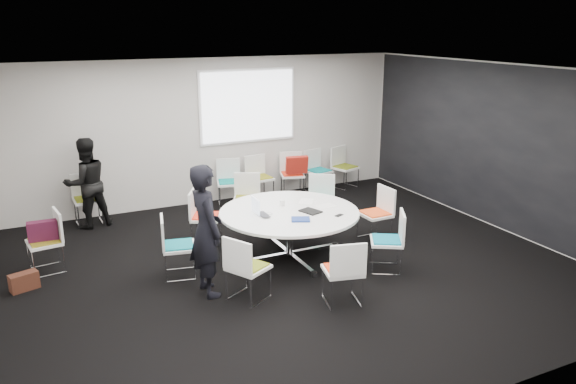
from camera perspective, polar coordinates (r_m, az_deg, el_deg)
name	(u,v)px	position (r m, az deg, el deg)	size (l,w,h in m)	color
room_shell	(294,173)	(7.87, 0.57, 1.93)	(8.08, 7.08, 2.88)	black
conference_table	(289,224)	(8.43, 0.13, -3.26)	(2.09, 2.09, 0.73)	silver
projection_screen	(248,106)	(11.16, -4.06, 8.69)	(1.90, 0.03, 1.35)	white
chair_ring_a	(375,224)	(9.27, 8.86, -3.22)	(0.46, 0.47, 0.88)	silver
chair_ring_b	(320,210)	(9.84, 3.31, -1.85)	(0.63, 0.63, 0.88)	silver
chair_ring_c	(247,209)	(9.92, -4.18, -1.70)	(0.61, 0.60, 0.88)	silver
chair_ring_d	(205,227)	(9.11, -8.39, -3.56)	(0.61, 0.61, 0.88)	silver
chair_ring_e	(179,258)	(8.03, -11.06, -6.57)	(0.53, 0.54, 0.88)	silver
chair_ring_f	(248,280)	(7.26, -4.11, -8.89)	(0.61, 0.62, 0.88)	silver
chair_ring_g	(343,283)	(7.19, 5.58, -9.22)	(0.55, 0.54, 0.88)	silver
chair_ring_h	(387,252)	(8.19, 10.01, -6.04)	(0.62, 0.62, 0.88)	silver
chair_back_a	(230,191)	(11.00, -5.96, 0.11)	(0.56, 0.56, 0.88)	silver
chair_back_b	(260,186)	(11.26, -2.90, 0.59)	(0.50, 0.49, 0.88)	silver
chair_back_c	(292,183)	(11.52, 0.42, 0.97)	(0.57, 0.56, 0.88)	silver
chair_back_d	(318,179)	(11.79, 3.07, 1.32)	(0.55, 0.54, 0.88)	silver
chair_back_e	(345,175)	(12.14, 5.77, 1.71)	(0.58, 0.57, 0.88)	silver
chair_spare_left	(47,253)	(8.74, -23.28, -5.73)	(0.51, 0.52, 0.88)	silver
chair_person_back	(88,209)	(10.51, -19.62, -1.61)	(0.48, 0.46, 0.88)	silver
person_main	(206,230)	(7.27, -8.32, -3.87)	(0.64, 0.42, 1.75)	black
person_back	(86,183)	(10.21, -19.79, 0.85)	(0.77, 0.60, 1.57)	black
laptop	(266,215)	(8.18, -2.23, -2.30)	(0.29, 0.19, 0.02)	#333338
laptop_lid	(256,206)	(8.21, -3.32, -1.39)	(0.30, 0.02, 0.22)	silver
notebook_black	(310,211)	(8.33, 2.29, -1.97)	(0.22, 0.30, 0.02)	black
tablet_folio	(301,219)	(7.98, 1.29, -2.80)	(0.26, 0.20, 0.03)	navy
papers_right	(306,201)	(8.82, 1.88, -0.95)	(0.30, 0.21, 0.00)	white
papers_front	(326,206)	(8.60, 3.84, -1.44)	(0.30, 0.21, 0.00)	silver
cup	(282,203)	(8.59, -0.59, -1.13)	(0.08, 0.08, 0.09)	white
phone	(339,215)	(8.20, 5.21, -2.37)	(0.14, 0.07, 0.01)	black
maroon_bag	(43,231)	(8.62, -23.65, -3.62)	(0.40, 0.14, 0.28)	#441228
brown_bag	(24,281)	(8.34, -25.23, -8.22)	(0.36, 0.16, 0.24)	#411F14
red_jacket	(297,165)	(11.21, 0.91, 2.77)	(0.44, 0.10, 0.35)	#A01D13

